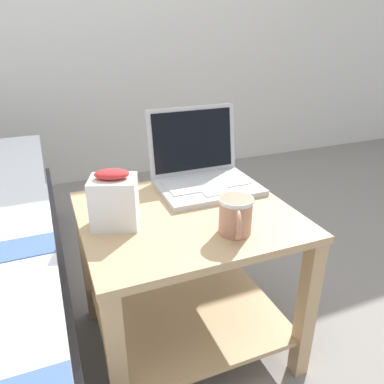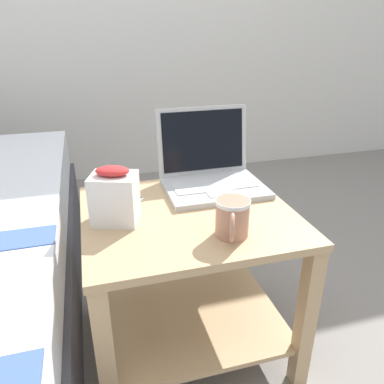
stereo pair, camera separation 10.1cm
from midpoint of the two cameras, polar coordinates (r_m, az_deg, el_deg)
ground_plane at (r=1.37m, az=-2.94°, el=-21.69°), size 8.00×8.00×0.00m
bedside_table at (r=1.17m, az=-3.27°, el=-10.79°), size 0.60×0.54×0.49m
laptop at (r=1.23m, az=-0.67°, el=3.14°), size 0.32×0.27×0.24m
mug_front_left at (r=0.95m, az=3.66°, el=-3.50°), size 0.09×0.13×0.10m
snack_bag at (r=1.01m, az=-14.64°, el=-1.25°), size 0.14×0.13×0.16m
cell_phone at (r=1.18m, az=-13.81°, el=-1.02°), size 0.12×0.15×0.01m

